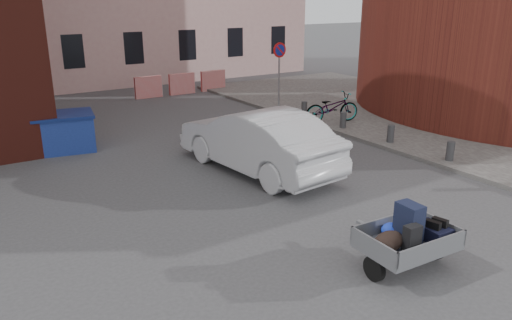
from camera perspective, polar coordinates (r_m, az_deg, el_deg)
ground at (r=10.22m, az=6.13°, el=-8.24°), size 120.00×120.00×0.00m
sidewalk at (r=19.83m, az=21.61°, el=3.92°), size 9.00×24.00×0.12m
no_parking_sign at (r=20.49m, az=2.69°, el=11.18°), size 0.60×0.09×2.65m
bollards at (r=16.33m, az=15.14°, el=2.92°), size 0.22×9.02×0.55m
barriers at (r=24.55m, az=-8.46°, el=8.62°), size 4.70×0.18×1.00m
trailer at (r=9.01m, az=16.88°, el=-8.49°), size 1.65×1.84×1.20m
dumpster at (r=16.36m, az=-22.76°, el=2.82°), size 2.95×1.87×1.15m
silver_car at (r=13.41m, az=0.13°, el=2.29°), size 2.32×5.32×1.70m
bicycle at (r=18.49m, az=8.68°, el=5.95°), size 2.17×1.22×1.08m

